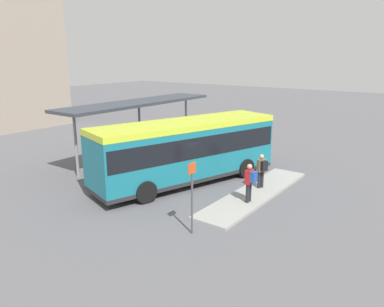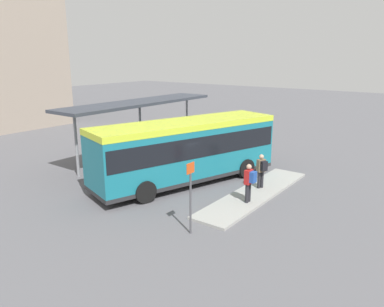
{
  "view_description": "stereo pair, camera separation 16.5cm",
  "coord_description": "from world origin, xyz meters",
  "px_view_note": "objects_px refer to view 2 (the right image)",
  "views": [
    {
      "loc": [
        -15.12,
        -11.45,
        6.57
      ],
      "look_at": [
        0.51,
        0.0,
        1.49
      ],
      "focal_mm": 35.0,
      "sensor_mm": 36.0,
      "label": 1
    },
    {
      "loc": [
        -15.02,
        -11.59,
        6.57
      ],
      "look_at": [
        0.51,
        0.0,
        1.49
      ],
      "focal_mm": 35.0,
      "sensor_mm": 36.0,
      "label": 2
    }
  ],
  "objects_px": {
    "pedestrian_waiting": "(249,181)",
    "potted_planter_far_side": "(203,141)",
    "bicycle_blue": "(222,138)",
    "bicycle_yellow": "(216,136)",
    "bicycle_red": "(207,136)",
    "pedestrian_companion": "(262,169)",
    "platform_sign": "(191,195)",
    "potted_planter_near_shelter": "(181,149)",
    "city_bus": "(186,147)"
  },
  "relations": [
    {
      "from": "pedestrian_waiting",
      "to": "potted_planter_far_side",
      "type": "bearing_deg",
      "value": -42.17
    },
    {
      "from": "bicycle_blue",
      "to": "pedestrian_waiting",
      "type": "bearing_deg",
      "value": -56.3
    },
    {
      "from": "bicycle_yellow",
      "to": "bicycle_red",
      "type": "distance_m",
      "value": 0.73
    },
    {
      "from": "pedestrian_waiting",
      "to": "bicycle_red",
      "type": "xyz_separation_m",
      "value": [
        9.98,
        9.18,
        -0.81
      ]
    },
    {
      "from": "pedestrian_companion",
      "to": "platform_sign",
      "type": "xyz_separation_m",
      "value": [
        -5.88,
        -0.01,
        0.44
      ]
    },
    {
      "from": "pedestrian_waiting",
      "to": "potted_planter_far_side",
      "type": "height_order",
      "value": "pedestrian_waiting"
    },
    {
      "from": "pedestrian_companion",
      "to": "potted_planter_near_shelter",
      "type": "relative_size",
      "value": 1.26
    },
    {
      "from": "platform_sign",
      "to": "potted_planter_far_side",
      "type": "bearing_deg",
      "value": 32.85
    },
    {
      "from": "potted_planter_far_side",
      "to": "platform_sign",
      "type": "bearing_deg",
      "value": -147.15
    },
    {
      "from": "city_bus",
      "to": "pedestrian_companion",
      "type": "relative_size",
      "value": 6.07
    },
    {
      "from": "potted_planter_near_shelter",
      "to": "platform_sign",
      "type": "distance_m",
      "value": 10.44
    },
    {
      "from": "bicycle_blue",
      "to": "platform_sign",
      "type": "height_order",
      "value": "platform_sign"
    },
    {
      "from": "city_bus",
      "to": "platform_sign",
      "type": "xyz_separation_m",
      "value": [
        -4.61,
        -3.74,
        -0.37
      ]
    },
    {
      "from": "bicycle_blue",
      "to": "pedestrian_companion",
      "type": "bearing_deg",
      "value": -51.54
    },
    {
      "from": "city_bus",
      "to": "platform_sign",
      "type": "height_order",
      "value": "city_bus"
    },
    {
      "from": "city_bus",
      "to": "pedestrian_waiting",
      "type": "height_order",
      "value": "city_bus"
    },
    {
      "from": "city_bus",
      "to": "pedestrian_companion",
      "type": "distance_m",
      "value": 4.03
    },
    {
      "from": "bicycle_red",
      "to": "potted_planter_far_side",
      "type": "height_order",
      "value": "potted_planter_far_side"
    },
    {
      "from": "city_bus",
      "to": "pedestrian_companion",
      "type": "bearing_deg",
      "value": -53.69
    },
    {
      "from": "bicycle_red",
      "to": "potted_planter_far_side",
      "type": "relative_size",
      "value": 1.13
    },
    {
      "from": "pedestrian_companion",
      "to": "bicycle_red",
      "type": "bearing_deg",
      "value": -18.13
    },
    {
      "from": "pedestrian_waiting",
      "to": "platform_sign",
      "type": "distance_m",
      "value": 3.89
    },
    {
      "from": "bicycle_red",
      "to": "platform_sign",
      "type": "relative_size",
      "value": 0.55
    },
    {
      "from": "bicycle_red",
      "to": "potted_planter_near_shelter",
      "type": "distance_m",
      "value": 6.25
    },
    {
      "from": "bicycle_yellow",
      "to": "potted_planter_far_side",
      "type": "height_order",
      "value": "potted_planter_far_side"
    },
    {
      "from": "pedestrian_companion",
      "to": "potted_planter_near_shelter",
      "type": "bearing_deg",
      "value": 7.19
    },
    {
      "from": "city_bus",
      "to": "bicycle_blue",
      "type": "xyz_separation_m",
      "value": [
        9.39,
        3.67,
        -1.59
      ]
    },
    {
      "from": "pedestrian_waiting",
      "to": "platform_sign",
      "type": "relative_size",
      "value": 0.64
    },
    {
      "from": "potted_planter_near_shelter",
      "to": "potted_planter_far_side",
      "type": "xyz_separation_m",
      "value": [
        2.77,
        0.16,
        0.01
      ]
    },
    {
      "from": "city_bus",
      "to": "potted_planter_far_side",
      "type": "bearing_deg",
      "value": 44.9
    },
    {
      "from": "bicycle_red",
      "to": "bicycle_yellow",
      "type": "bearing_deg",
      "value": -154.02
    },
    {
      "from": "pedestrian_waiting",
      "to": "bicycle_yellow",
      "type": "distance_m",
      "value": 13.32
    },
    {
      "from": "city_bus",
      "to": "platform_sign",
      "type": "distance_m",
      "value": 5.94
    },
    {
      "from": "city_bus",
      "to": "bicycle_red",
      "type": "relative_size",
      "value": 6.79
    },
    {
      "from": "pedestrian_companion",
      "to": "bicycle_blue",
      "type": "height_order",
      "value": "pedestrian_companion"
    },
    {
      "from": "pedestrian_waiting",
      "to": "pedestrian_companion",
      "type": "relative_size",
      "value": 1.03
    },
    {
      "from": "pedestrian_companion",
      "to": "potted_planter_far_side",
      "type": "xyz_separation_m",
      "value": [
        4.81,
        6.9,
        -0.4
      ]
    },
    {
      "from": "potted_planter_near_shelter",
      "to": "platform_sign",
      "type": "bearing_deg",
      "value": -139.6
    },
    {
      "from": "city_bus",
      "to": "potted_planter_near_shelter",
      "type": "xyz_separation_m",
      "value": [
        3.32,
        3.01,
        -1.21
      ]
    },
    {
      "from": "bicycle_blue",
      "to": "platform_sign",
      "type": "relative_size",
      "value": 0.55
    },
    {
      "from": "city_bus",
      "to": "potted_planter_far_side",
      "type": "relative_size",
      "value": 7.67
    },
    {
      "from": "city_bus",
      "to": "pedestrian_waiting",
      "type": "distance_m",
      "value": 4.29
    },
    {
      "from": "bicycle_blue",
      "to": "potted_planter_near_shelter",
      "type": "height_order",
      "value": "potted_planter_near_shelter"
    },
    {
      "from": "bicycle_red",
      "to": "potted_planter_near_shelter",
      "type": "relative_size",
      "value": 1.13
    },
    {
      "from": "potted_planter_near_shelter",
      "to": "bicycle_yellow",
      "type": "bearing_deg",
      "value": 12.32
    },
    {
      "from": "bicycle_yellow",
      "to": "potted_planter_far_side",
      "type": "relative_size",
      "value": 1.3
    },
    {
      "from": "bicycle_blue",
      "to": "bicycle_yellow",
      "type": "distance_m",
      "value": 0.69
    },
    {
      "from": "bicycle_red",
      "to": "potted_planter_near_shelter",
      "type": "height_order",
      "value": "potted_planter_near_shelter"
    },
    {
      "from": "pedestrian_companion",
      "to": "potted_planter_far_side",
      "type": "height_order",
      "value": "pedestrian_companion"
    },
    {
      "from": "pedestrian_companion",
      "to": "platform_sign",
      "type": "relative_size",
      "value": 0.62
    }
  ]
}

